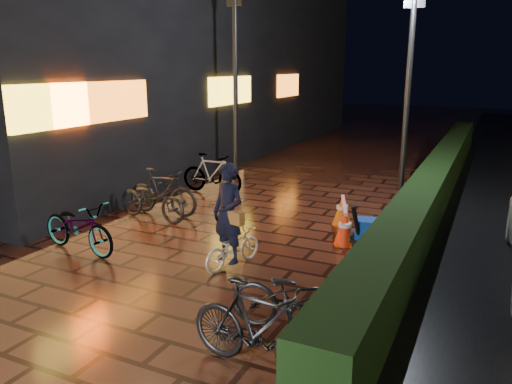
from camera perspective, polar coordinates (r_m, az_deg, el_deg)
The scene contains 10 objects.
ground at distance 8.03m, azimuth -11.77°, elevation -10.99°, with size 80.00×80.00×0.00m, color #381911.
hedge at distance 14.06m, azimuth 20.09°, elevation 1.51°, with size 0.70×20.00×1.00m, color black.
storefront_block at distance 22.23m, azimuth -14.12°, elevation 16.67°, with size 12.09×22.00×9.00m.
lamp_post_hedge at distance 12.42m, azimuth 16.94°, elevation 10.63°, with size 0.47×0.20×4.97m.
lamp_post_sf at distance 15.21m, azimuth -2.36°, elevation 12.68°, with size 0.52×0.16×5.42m.
cyclist at distance 8.52m, azimuth -2.96°, elevation -4.29°, with size 0.79×1.35×1.83m.
traffic_barrier at distance 10.42m, azimuth 9.97°, elevation -3.03°, with size 0.85×1.64×0.67m.
cart_assembly at distance 8.96m, azimuth 12.52°, elevation -4.36°, with size 0.71×0.75×1.13m.
parked_bikes_storefront at distance 11.53m, azimuth -11.51°, elevation -0.49°, with size 1.93×5.66×1.08m.
parked_bikes_hedge at distance 6.19m, azimuth 3.09°, elevation -13.38°, with size 2.01×1.81×1.08m.
Camera 1 is at (4.52, -5.71, 3.37)m, focal length 35.00 mm.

